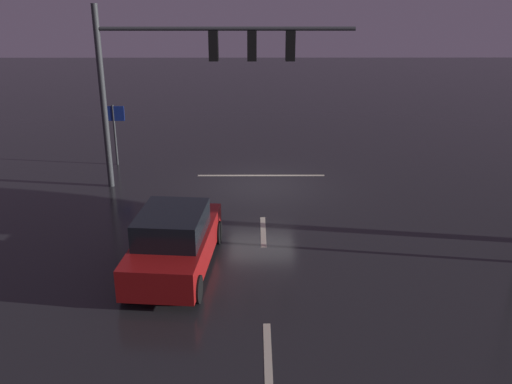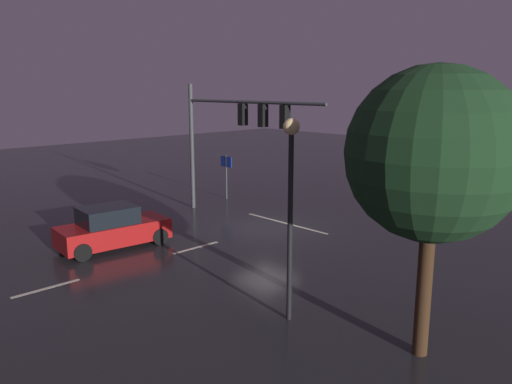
# 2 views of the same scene
# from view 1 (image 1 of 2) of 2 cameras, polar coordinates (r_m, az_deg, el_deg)

# --- Properties ---
(ground_plane) EXTENTS (80.00, 80.00, 0.00)m
(ground_plane) POSITION_cam_1_polar(r_m,az_deg,el_deg) (20.53, 0.57, 0.54)
(ground_plane) COLOR #232326
(traffic_signal_assembly) EXTENTS (8.89, 0.47, 6.48)m
(traffic_signal_assembly) POSITION_cam_1_polar(r_m,az_deg,el_deg) (19.69, -6.40, 13.22)
(traffic_signal_assembly) COLOR #383A3D
(traffic_signal_assembly) RESTS_ON ground_plane
(lane_dash_far) EXTENTS (0.16, 2.20, 0.01)m
(lane_dash_far) POSITION_cam_1_polar(r_m,az_deg,el_deg) (16.82, 0.75, -4.09)
(lane_dash_far) COLOR beige
(lane_dash_far) RESTS_ON ground_plane
(lane_dash_mid) EXTENTS (0.16, 2.20, 0.01)m
(lane_dash_mid) POSITION_cam_1_polar(r_m,az_deg,el_deg) (11.63, 1.23, -16.45)
(lane_dash_mid) COLOR beige
(lane_dash_mid) RESTS_ON ground_plane
(stop_bar) EXTENTS (5.00, 0.16, 0.01)m
(stop_bar) POSITION_cam_1_polar(r_m,az_deg,el_deg) (21.77, 0.53, 1.73)
(stop_bar) COLOR beige
(stop_bar) RESTS_ON ground_plane
(car_approaching) EXTENTS (2.23, 4.49, 1.70)m
(car_approaching) POSITION_cam_1_polar(r_m,az_deg,el_deg) (14.48, -8.43, -5.10)
(car_approaching) COLOR maroon
(car_approaching) RESTS_ON ground_plane
(route_sign) EXTENTS (0.90, 0.09, 2.52)m
(route_sign) POSITION_cam_1_polar(r_m,az_deg,el_deg) (23.40, -14.48, 7.02)
(route_sign) COLOR #383A3D
(route_sign) RESTS_ON ground_plane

